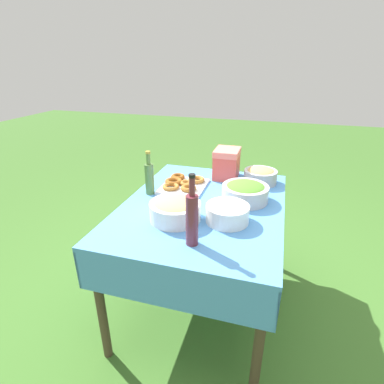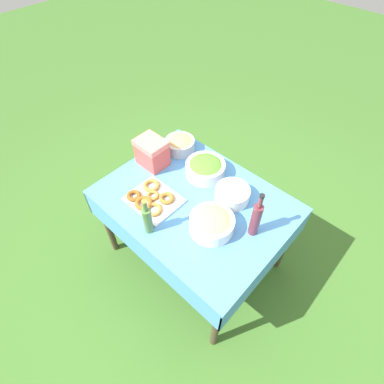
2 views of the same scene
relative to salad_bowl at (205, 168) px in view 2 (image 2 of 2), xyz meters
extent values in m
plane|color=#3D6B28|center=(0.11, -0.24, -0.84)|extent=(14.00, 14.00, 0.00)
cube|color=#4C8CD1|center=(0.11, -0.24, -0.07)|extent=(1.26, 0.96, 0.02)
cube|color=#4C8CD1|center=(0.11, -0.71, -0.20)|extent=(1.26, 0.01, 0.22)
cube|color=#4C8CD1|center=(0.11, 0.24, -0.20)|extent=(1.26, 0.01, 0.22)
cube|color=#4C8CD1|center=(-0.51, -0.24, -0.20)|extent=(0.01, 0.96, 0.22)
cube|color=#4C8CD1|center=(0.74, -0.24, -0.20)|extent=(0.01, 0.96, 0.22)
cylinder|color=#473828|center=(-0.46, -0.65, -0.46)|extent=(0.05, 0.05, 0.75)
cylinder|color=#473828|center=(0.69, -0.65, -0.46)|extent=(0.05, 0.05, 0.75)
cylinder|color=#473828|center=(-0.46, 0.18, -0.46)|extent=(0.05, 0.05, 0.75)
cylinder|color=#473828|center=(0.69, 0.18, -0.46)|extent=(0.05, 0.05, 0.75)
cylinder|color=silver|center=(0.00, 0.00, -0.01)|extent=(0.29, 0.29, 0.10)
ellipsoid|color=#51892D|center=(0.00, 0.00, 0.02)|extent=(0.25, 0.25, 0.07)
cylinder|color=white|center=(0.35, -0.34, -0.01)|extent=(0.28, 0.28, 0.10)
ellipsoid|color=tan|center=(0.35, -0.34, 0.02)|extent=(0.25, 0.25, 0.07)
cube|color=silver|center=(-0.09, -0.43, -0.05)|extent=(0.34, 0.29, 0.02)
torus|color=#A36628|center=(-0.02, -0.37, -0.03)|extent=(0.12, 0.12, 0.03)
torus|color=#93561E|center=(-0.10, -0.51, -0.03)|extent=(0.13, 0.13, 0.03)
torus|color=#B27533|center=(-0.18, -0.36, -0.03)|extent=(0.15, 0.15, 0.03)
torus|color=#B27533|center=(-0.11, -0.42, -0.03)|extent=(0.12, 0.12, 0.02)
torus|color=#B27533|center=(-0.01, -0.50, -0.03)|extent=(0.14, 0.14, 0.03)
torus|color=brown|center=(-0.20, -0.51, -0.03)|extent=(0.14, 0.14, 0.03)
cylinder|color=white|center=(0.29, -0.06, -0.06)|extent=(0.23, 0.23, 0.01)
cylinder|color=white|center=(0.29, -0.06, -0.04)|extent=(0.23, 0.23, 0.01)
cylinder|color=white|center=(0.29, -0.06, -0.03)|extent=(0.23, 0.23, 0.01)
cylinder|color=white|center=(0.29, -0.06, -0.02)|extent=(0.23, 0.23, 0.01)
cylinder|color=white|center=(0.29, -0.06, -0.01)|extent=(0.23, 0.23, 0.01)
cylinder|color=white|center=(0.29, -0.06, 0.00)|extent=(0.23, 0.23, 0.01)
cylinder|color=white|center=(0.29, -0.06, 0.02)|extent=(0.23, 0.23, 0.01)
cylinder|color=white|center=(0.29, -0.06, 0.03)|extent=(0.23, 0.23, 0.01)
cylinder|color=#4C7238|center=(0.07, -0.61, 0.04)|extent=(0.06, 0.06, 0.20)
cylinder|color=#4C7238|center=(0.07, -0.61, 0.18)|extent=(0.03, 0.03, 0.07)
cylinder|color=#A58C33|center=(0.07, -0.61, 0.22)|extent=(0.03, 0.03, 0.02)
cylinder|color=maroon|center=(0.55, -0.18, 0.06)|extent=(0.06, 0.06, 0.25)
cylinder|color=maroon|center=(0.55, -0.18, 0.24)|extent=(0.03, 0.03, 0.09)
cylinder|color=black|center=(0.55, -0.18, 0.29)|extent=(0.03, 0.03, 0.02)
cylinder|color=#B2B7BC|center=(-0.32, 0.07, -0.01)|extent=(0.23, 0.23, 0.09)
ellipsoid|color=tan|center=(-0.32, 0.07, 0.02)|extent=(0.20, 0.20, 0.07)
cube|color=#E04C42|center=(-0.36, -0.18, 0.02)|extent=(0.21, 0.17, 0.17)
cube|color=#FF7A70|center=(-0.36, -0.18, 0.13)|extent=(0.22, 0.17, 0.04)
camera|label=1|loc=(1.71, 0.16, 0.75)|focal=28.00mm
camera|label=2|loc=(0.98, -1.20, 1.52)|focal=28.00mm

